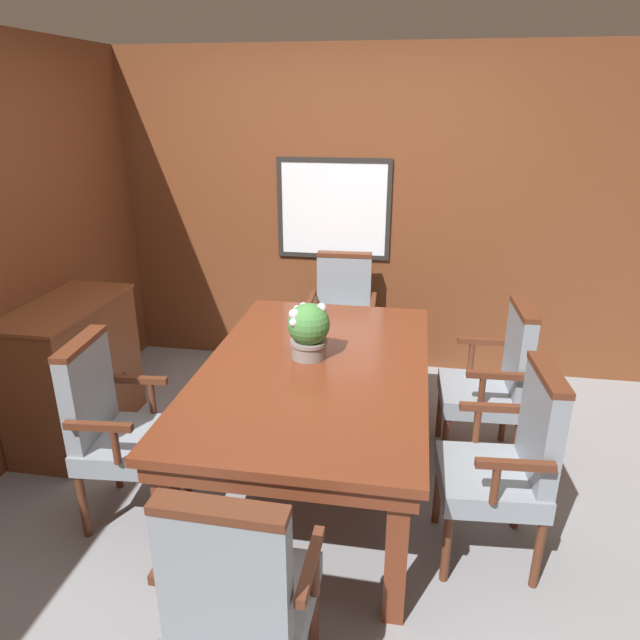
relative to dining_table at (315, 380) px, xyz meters
The scene contains 10 objects.
ground_plane 0.68m from the dining_table, 119.53° to the right, with size 14.00×14.00×0.00m, color gray.
wall_back 1.77m from the dining_table, 93.06° to the left, with size 7.20×0.08×2.45m.
dining_table is the anchor object (origin of this frame).
chair_right_far 1.09m from the dining_table, 22.77° to the left, with size 0.49×0.52×0.99m.
chair_head_near 1.35m from the dining_table, 90.65° to the right, with size 0.51×0.47×0.99m.
chair_head_far 1.33m from the dining_table, 91.22° to the left, with size 0.51×0.48×0.99m.
chair_right_near 1.06m from the dining_table, 22.72° to the right, with size 0.50×0.53×0.99m.
chair_left_near 1.05m from the dining_table, 155.76° to the right, with size 0.50×0.53×0.99m.
potted_plant 0.27m from the dining_table, 119.64° to the left, with size 0.23×0.23×0.31m.
sideboard_cabinet 1.63m from the dining_table, behind, with size 0.47×0.94×0.91m.
Camera 1 is at (0.58, -2.55, 2.07)m, focal length 32.00 mm.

